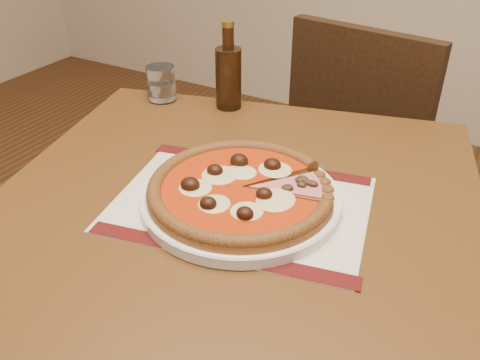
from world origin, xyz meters
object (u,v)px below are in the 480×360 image
Objects in this scene: chair_far at (366,146)px; table at (234,249)px; pizza at (241,188)px; bottle at (228,75)px; water_glass at (161,83)px; plate at (241,198)px.

table is at bearing 97.86° from chair_far.
pizza is 1.56× the size of bottle.
bottle is (-0.21, 0.32, 0.04)m from pizza.
pizza is at bearing -37.31° from water_glass.
water_glass reaches higher than table.
plate is at bearing 98.93° from chair_far.
chair_far is (0.01, 0.77, -0.15)m from table.
bottle reaches higher than plate.
bottle reaches higher than table.
table is 0.11m from plate.
plate is (0.00, -0.77, 0.26)m from chair_far.
bottle is at bearing 123.56° from plate.
water_glass is at bearing 141.83° from table.
table is at bearing -38.17° from water_glass.
chair_far reaches higher than water_glass.
plate is 4.04× the size of water_glass.
chair_far reaches higher than table.
bottle is at bearing 73.33° from chair_far.
chair_far is 0.81m from plate.
water_glass is (-0.37, 0.28, 0.03)m from plate.
chair_far is 10.93× the size of water_glass.
water_glass is at bearing 142.75° from plate.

